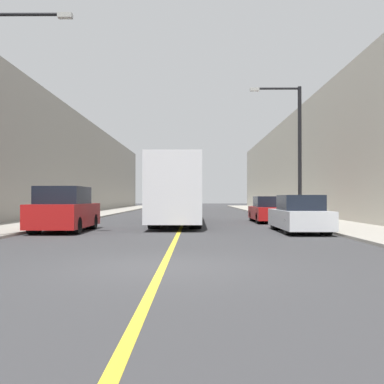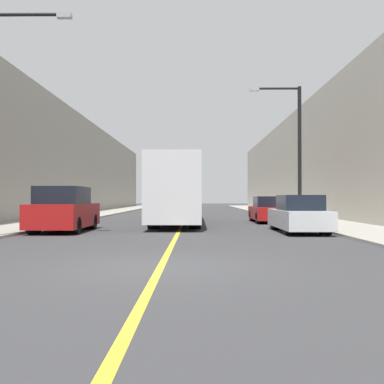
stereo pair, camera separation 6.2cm
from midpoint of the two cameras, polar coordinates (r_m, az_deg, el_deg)
ground_plane at (r=9.38m, az=-3.92°, el=-9.47°), size 200.00×200.00×0.00m
sidewalk_left at (r=40.15m, az=-11.67°, el=-2.66°), size 3.36×72.00×0.10m
sidewalk_right at (r=39.89m, az=10.52°, el=-2.68°), size 3.36×72.00×0.10m
building_row_left at (r=41.16m, az=-16.68°, el=3.42°), size 4.00×72.00×8.74m
building_row_right at (r=40.79m, az=15.61°, el=3.66°), size 4.00×72.00×9.04m
road_center_line at (r=39.28m, az=-0.61°, el=-2.79°), size 0.16×72.00×0.01m
bus at (r=24.49m, az=-1.85°, el=0.20°), size 2.44×12.55×3.39m
parked_suv_left at (r=19.61m, az=-15.98°, el=-2.31°), size 2.01×4.56×1.89m
car_right_near at (r=18.98m, az=13.36°, el=-2.92°), size 1.76×4.77×1.53m
car_right_mid at (r=26.20m, az=9.60°, el=-2.34°), size 1.76×4.60×1.50m
street_lamp_left at (r=17.26m, az=-23.04°, el=9.87°), size 2.78×0.24×7.84m
street_lamp_right at (r=24.95m, az=12.87°, el=5.95°), size 2.78×0.24×7.32m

